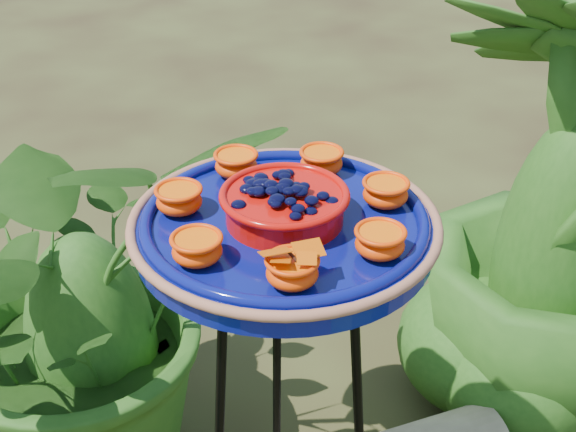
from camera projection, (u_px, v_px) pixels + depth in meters
name	position (u px, v px, depth m)	size (l,w,h in m)	color
tripod_stand	(285.00, 410.00, 1.34)	(0.32, 0.34, 0.85)	black
feeder_dish	(285.00, 222.00, 1.15)	(0.45, 0.45, 0.10)	#080E62
shrub_back_left	(85.00, 297.00, 1.70)	(0.83, 0.72, 0.92)	#214D14
shrub_back_right	(565.00, 215.00, 1.80)	(0.62, 0.62, 1.11)	#214D14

